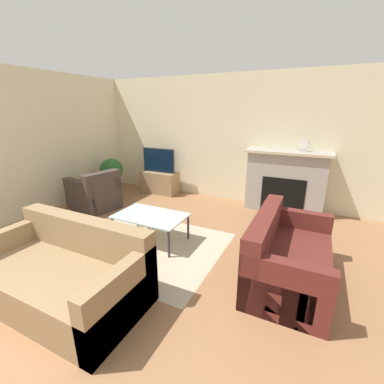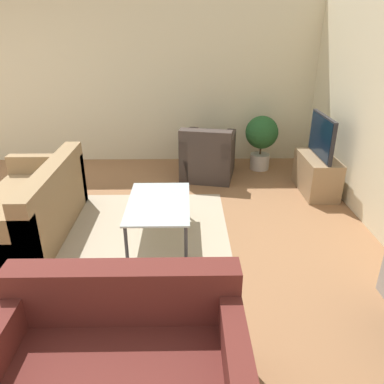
% 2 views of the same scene
% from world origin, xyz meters
% --- Properties ---
extents(wall_left, '(0.06, 8.09, 2.70)m').
position_xyz_m(wall_left, '(-2.74, 2.55, 1.35)').
color(wall_left, beige).
rests_on(wall_left, ground_plane).
extents(area_rug, '(2.27, 1.87, 0.00)m').
position_xyz_m(area_rug, '(-0.04, 2.49, 0.00)').
color(area_rug, '#B7A88E').
rests_on(area_rug, ground_plane).
extents(tv_stand, '(0.90, 0.43, 0.53)m').
position_xyz_m(tv_stand, '(-1.28, 4.80, 0.26)').
color(tv_stand, '#997A56').
rests_on(tv_stand, ground_plane).
extents(tv, '(0.84, 0.06, 0.57)m').
position_xyz_m(tv, '(-1.28, 4.80, 0.81)').
color(tv, '#232328').
rests_on(tv, tv_stand).
extents(couch_sectional, '(1.84, 0.96, 0.82)m').
position_xyz_m(couch_sectional, '(-0.14, 1.16, 0.29)').
color(couch_sectional, '#8C704C').
rests_on(couch_sectional, ground_plane).
extents(couch_loveseat, '(0.85, 1.51, 0.82)m').
position_xyz_m(couch_loveseat, '(1.97, 2.54, 0.29)').
color(couch_loveseat, '#5B231E').
rests_on(couch_loveseat, ground_plane).
extents(armchair_by_window, '(1.02, 0.92, 0.82)m').
position_xyz_m(armchair_by_window, '(-1.88, 3.29, 0.30)').
color(armchair_by_window, '#3D332D').
rests_on(armchair_by_window, ground_plane).
extents(coffee_table, '(1.07, 0.67, 0.43)m').
position_xyz_m(coffee_table, '(-0.04, 2.65, 0.40)').
color(coffee_table, '#333338').
rests_on(coffee_table, ground_plane).
extents(potted_plant, '(0.52, 0.52, 0.88)m').
position_xyz_m(potted_plant, '(-2.20, 4.17, 0.55)').
color(potted_plant, beige).
rests_on(potted_plant, ground_plane).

